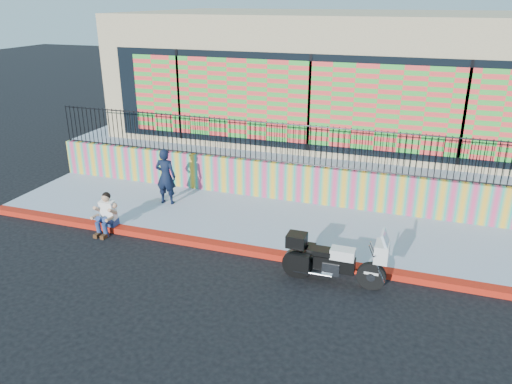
% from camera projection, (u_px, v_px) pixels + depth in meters
% --- Properties ---
extents(ground, '(90.00, 90.00, 0.00)m').
position_uv_depth(ground, '(264.00, 256.00, 11.83)').
color(ground, black).
rests_on(ground, ground).
extents(red_curb, '(16.00, 0.30, 0.15)m').
position_uv_depth(red_curb, '(264.00, 253.00, 11.81)').
color(red_curb, '#9E1B0B').
rests_on(red_curb, ground).
extents(sidewalk, '(16.00, 3.00, 0.15)m').
position_uv_depth(sidewalk, '(284.00, 225.00, 13.26)').
color(sidewalk, '#969EB5').
rests_on(sidewalk, ground).
extents(mural_wall, '(16.00, 0.20, 1.10)m').
position_uv_depth(mural_wall, '(299.00, 183.00, 14.44)').
color(mural_wall, '#D5386B').
rests_on(mural_wall, sidewalk).
extents(metal_fence, '(15.80, 0.04, 1.20)m').
position_uv_depth(metal_fence, '(301.00, 145.00, 14.02)').
color(metal_fence, black).
rests_on(metal_fence, mural_wall).
extents(elevated_platform, '(16.00, 10.00, 1.25)m').
position_uv_depth(elevated_platform, '(333.00, 141.00, 18.95)').
color(elevated_platform, '#969EB5').
rests_on(elevated_platform, ground).
extents(storefront_building, '(14.00, 8.06, 4.00)m').
position_uv_depth(storefront_building, '(336.00, 71.00, 17.80)').
color(storefront_building, tan).
rests_on(storefront_building, elevated_platform).
extents(police_motorcycle, '(2.18, 0.72, 1.36)m').
position_uv_depth(police_motorcycle, '(332.00, 259.00, 10.55)').
color(police_motorcycle, black).
rests_on(police_motorcycle, ground).
extents(police_officer, '(0.62, 0.43, 1.63)m').
position_uv_depth(police_officer, '(166.00, 176.00, 14.20)').
color(police_officer, black).
rests_on(police_officer, sidewalk).
extents(seated_man, '(0.54, 0.71, 1.06)m').
position_uv_depth(seated_man, '(105.00, 217.00, 12.81)').
color(seated_man, navy).
rests_on(seated_man, ground).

